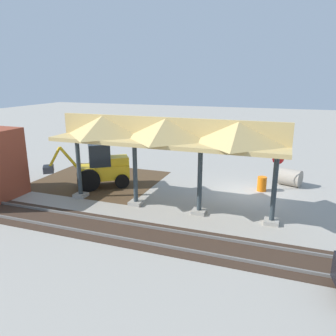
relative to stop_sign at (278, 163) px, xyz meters
The scene contains 9 objects.
ground_plane 2.81m from the stop_sign, 39.14° to the left, with size 120.00×120.00×0.00m, color #9E998E.
dirt_work_zone 11.82m from the stop_sign, 10.27° to the left, with size 8.02×7.00×0.01m, color #4C3823.
platform_canopy 7.95m from the stop_sign, 44.71° to the left, with size 12.00×3.20×4.90m.
rail_tracks 8.90m from the stop_sign, 78.67° to the left, with size 60.00×2.58×0.15m.
stop_sign is the anchor object (origin of this frame).
backhoe 11.11m from the stop_sign, 16.98° to the left, with size 4.84×3.99×2.82m.
dirt_mound 12.68m from the stop_sign, ahead, with size 5.19×5.19×1.40m, color #4C3823.
concrete_pipe 1.85m from the stop_sign, 124.75° to the right, with size 1.62×1.48×1.09m.
traffic_barrel 1.62m from the stop_sign, 34.83° to the left, with size 0.56×0.56×0.90m, color orange.
Camera 1 is at (-2.01, 19.28, 6.81)m, focal length 35.00 mm.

